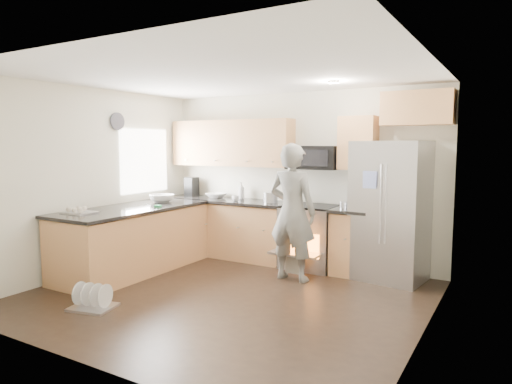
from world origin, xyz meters
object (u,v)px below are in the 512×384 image
Objects in this scene: person at (292,212)px; dish_rack at (93,302)px; stove_range at (310,222)px; refrigerator at (390,211)px.

person is 2.67m from dish_rack.
dish_rack is (-1.43, -2.10, -0.84)m from person.
stove_range is at bearing 63.34° from dish_rack.
dish_rack is at bearing 57.98° from person.
refrigerator is at bearing 47.57° from dish_rack.
refrigerator is 3.47× the size of dish_rack.
refrigerator reaches higher than person.
person is 3.42× the size of dish_rack.
stove_range is 1.18m from refrigerator.
stove_range is at bearing -84.78° from person.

